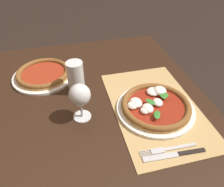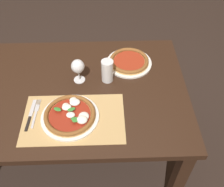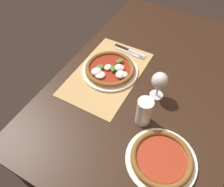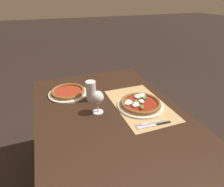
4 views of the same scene
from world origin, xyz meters
name	(u,v)px [view 3 (image 3 of 4)]	position (x,y,z in m)	size (l,w,h in m)	color
ground_plane	(138,140)	(0.00, 0.00, 0.00)	(24.00, 24.00, 0.00)	black
dining_table	(148,89)	(0.00, 0.00, 0.65)	(1.49, 0.94, 0.74)	black
paper_placemat	(107,73)	(0.08, -0.22, 0.74)	(0.55, 0.34, 0.00)	tan
pizza_near	(110,69)	(0.07, -0.21, 0.76)	(0.31, 0.31, 0.05)	silver
pizza_far	(161,159)	(0.42, 0.22, 0.76)	(0.30, 0.30, 0.04)	silver
wine_glass	(160,82)	(0.10, 0.08, 0.85)	(0.08, 0.08, 0.16)	silver
pint_glass	(144,112)	(0.27, 0.07, 0.81)	(0.07, 0.07, 0.15)	silver
fork	(130,53)	(-0.13, -0.18, 0.75)	(0.03, 0.20, 0.00)	#B7B7BC
knife	(130,50)	(-0.15, -0.19, 0.75)	(0.03, 0.22, 0.01)	black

